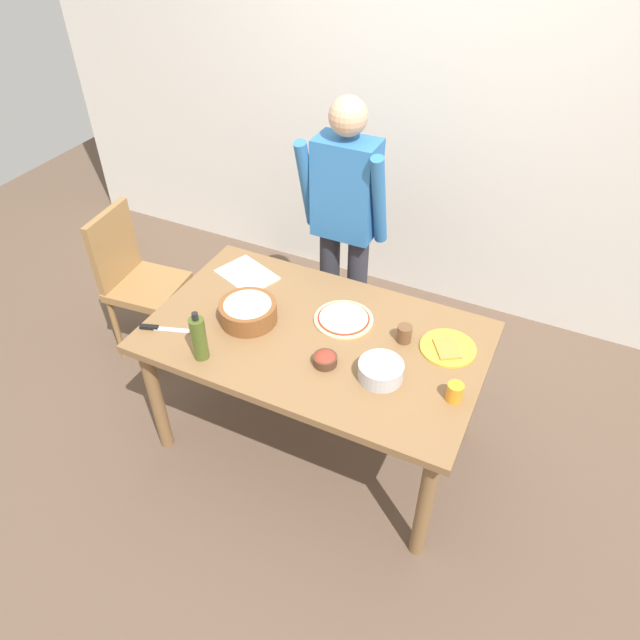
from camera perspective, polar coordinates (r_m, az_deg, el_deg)
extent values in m
plane|color=brown|center=(3.36, -0.38, -11.12)|extent=(8.00, 8.00, 0.00)
cube|color=silver|center=(3.84, 10.66, 19.37)|extent=(5.60, 0.10, 2.60)
cube|color=brown|center=(2.82, -0.44, -1.68)|extent=(1.60, 0.96, 0.04)
cylinder|color=brown|center=(3.17, -15.56, -7.33)|extent=(0.07, 0.07, 0.72)
cylinder|color=brown|center=(2.72, 10.09, -17.27)|extent=(0.07, 0.07, 0.72)
cylinder|color=brown|center=(3.62, -7.91, 0.95)|extent=(0.07, 0.07, 0.72)
cylinder|color=brown|center=(3.22, 14.46, -6.08)|extent=(0.07, 0.07, 0.72)
cylinder|color=#2D2D38|center=(3.65, 0.92, 3.07)|extent=(0.12, 0.12, 0.85)
cylinder|color=#2D2D38|center=(3.59, 3.53, 2.31)|extent=(0.12, 0.12, 0.85)
cube|color=#2D6BAD|center=(3.24, 2.53, 12.57)|extent=(0.34, 0.20, 0.55)
cylinder|color=#2D6BAD|center=(3.28, -1.28, 12.95)|extent=(0.07, 0.21, 0.55)
cylinder|color=#2D6BAD|center=(3.13, 5.74, 11.37)|extent=(0.07, 0.21, 0.55)
sphere|color=tan|center=(3.08, 2.75, 19.10)|extent=(0.20, 0.20, 0.20)
cube|color=olive|center=(3.73, -16.33, 3.10)|extent=(0.44, 0.44, 0.05)
cube|color=olive|center=(3.69, -19.37, 6.72)|extent=(0.08, 0.38, 0.45)
cylinder|color=olive|center=(3.69, -14.83, -2.02)|extent=(0.04, 0.04, 0.45)
cylinder|color=olive|center=(3.90, -12.26, 1.12)|extent=(0.04, 0.04, 0.45)
cylinder|color=olive|center=(3.87, -19.08, -0.82)|extent=(0.04, 0.04, 0.45)
cylinder|color=olive|center=(4.07, -16.41, 2.12)|extent=(0.04, 0.04, 0.45)
cylinder|color=beige|center=(2.89, 2.30, 0.06)|extent=(0.29, 0.29, 0.01)
cylinder|color=#B22D1E|center=(2.88, 2.30, 0.18)|extent=(0.26, 0.26, 0.00)
cylinder|color=beige|center=(2.88, 2.30, 0.24)|extent=(0.24, 0.24, 0.00)
cylinder|color=gold|center=(2.79, 12.27, -2.65)|extent=(0.26, 0.26, 0.01)
cube|color=#CC8438|center=(2.77, 12.19, -2.72)|extent=(0.16, 0.17, 0.01)
cylinder|color=brown|center=(2.88, -6.97, 0.77)|extent=(0.28, 0.28, 0.10)
ellipsoid|color=beige|center=(2.85, -7.03, 1.39)|extent=(0.25, 0.25, 0.05)
cylinder|color=#B7B7BC|center=(2.59, 5.89, -4.90)|extent=(0.20, 0.20, 0.08)
cylinder|color=#4C2D1E|center=(2.65, 0.50, -3.89)|extent=(0.11, 0.11, 0.04)
ellipsoid|color=#9E3323|center=(2.64, 0.50, -3.70)|extent=(0.10, 0.10, 0.05)
cylinder|color=#47561E|center=(2.68, -11.63, -1.76)|extent=(0.07, 0.07, 0.22)
cylinder|color=black|center=(2.60, -12.00, 0.34)|extent=(0.03, 0.03, 0.04)
cylinder|color=orange|center=(2.55, 12.91, -6.82)|extent=(0.07, 0.07, 0.08)
cylinder|color=brown|center=(2.78, 8.16, -1.32)|extent=(0.07, 0.07, 0.08)
cube|color=white|center=(3.20, -7.09, 4.37)|extent=(0.36, 0.31, 0.01)
cube|color=silver|center=(2.91, -13.72, -0.97)|extent=(0.22, 0.09, 0.01)
cube|color=black|center=(2.95, -16.20, -0.66)|extent=(0.09, 0.05, 0.02)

